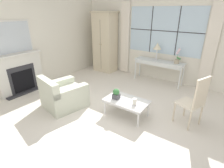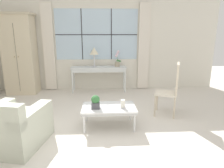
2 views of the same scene
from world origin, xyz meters
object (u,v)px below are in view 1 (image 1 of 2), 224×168
object	(u,v)px
side_chair_wooden	(195,100)
potted_orchid	(177,58)
armoire	(105,42)
potted_plant_small	(116,94)
console_table	(159,63)
coffee_table	(126,102)
table_lamp	(157,47)
fireplace	(20,70)
armchair_upholstered	(63,96)
pillar_candle	(135,102)

from	to	relation	value
side_chair_wooden	potted_orchid	bearing A→B (deg)	116.76
armoire	potted_plant_small	distance (m)	3.23
console_table	coffee_table	xyz separation A→B (m)	(0.20, -2.34, -0.30)
table_lamp	potted_plant_small	size ratio (longest dim) A/B	2.35
table_lamp	fireplace	bearing A→B (deg)	-132.62
armoire	table_lamp	xyz separation A→B (m)	(2.04, 0.09, 0.06)
fireplace	potted_orchid	size ratio (longest dim) A/B	4.30
console_table	fireplace	bearing A→B (deg)	-134.28
fireplace	side_chair_wooden	world-z (taller)	fireplace
armoire	potted_plant_small	world-z (taller)	armoire
console_table	armoire	bearing A→B (deg)	-178.64
table_lamp	side_chair_wooden	world-z (taller)	table_lamp
coffee_table	potted_plant_small	bearing A→B (deg)	-164.38
console_table	table_lamp	xyz separation A→B (m)	(-0.13, 0.04, 0.52)
console_table	coffee_table	bearing A→B (deg)	-85.12
armoire	potted_orchid	xyz separation A→B (m)	(2.71, 0.09, -0.20)
console_table	armchair_upholstered	distance (m)	3.20
armchair_upholstered	coffee_table	bearing A→B (deg)	20.66
potted_orchid	side_chair_wooden	size ratio (longest dim) A/B	0.42
coffee_table	pillar_candle	xyz separation A→B (m)	(0.25, -0.08, 0.11)
console_table	potted_plant_small	world-z (taller)	console_table
fireplace	pillar_candle	distance (m)	3.47
potted_orchid	coffee_table	xyz separation A→B (m)	(-0.34, -2.38, -0.56)
fireplace	side_chair_wooden	bearing A→B (deg)	14.51
coffee_table	armoire	bearing A→B (deg)	136.02
fireplace	armchair_upholstered	bearing A→B (deg)	4.60
console_table	side_chair_wooden	size ratio (longest dim) A/B	1.44
side_chair_wooden	armchair_upholstered	bearing A→B (deg)	-159.96
armoire	armchair_upholstered	size ratio (longest dim) A/B	2.05
armchair_upholstered	pillar_candle	distance (m)	1.81
table_lamp	potted_orchid	bearing A→B (deg)	0.02
armoire	pillar_candle	xyz separation A→B (m)	(2.62, -2.37, -0.65)
armchair_upholstered	side_chair_wooden	size ratio (longest dim) A/B	0.97
armoire	pillar_candle	distance (m)	3.59
table_lamp	side_chair_wooden	distance (m)	2.58
armchair_upholstered	side_chair_wooden	bearing A→B (deg)	20.04
console_table	coffee_table	size ratio (longest dim) A/B	1.64
armoire	console_table	world-z (taller)	armoire
potted_plant_small	pillar_candle	size ratio (longest dim) A/B	1.48
side_chair_wooden	pillar_candle	distance (m)	1.20
table_lamp	side_chair_wooden	bearing A→B (deg)	-49.57
potted_orchid	armchair_upholstered	distance (m)	3.52
armoire	pillar_candle	world-z (taller)	armoire
fireplace	coffee_table	distance (m)	3.25
armchair_upholstered	potted_plant_small	world-z (taller)	armchair_upholstered
potted_orchid	armchair_upholstered	size ratio (longest dim) A/B	0.44
side_chair_wooden	coffee_table	size ratio (longest dim) A/B	1.14
fireplace	armoire	xyz separation A→B (m)	(0.79, 2.98, 0.44)
armoire	potted_orchid	size ratio (longest dim) A/B	4.70
coffee_table	pillar_candle	size ratio (longest dim) A/B	6.02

